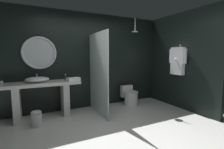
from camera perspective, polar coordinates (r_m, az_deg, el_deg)
The scene contains 14 objects.
ground_plane at distance 3.15m, azimuth 2.08°, elevation -20.80°, with size 5.76×5.76×0.00m, color silver.
back_wall_panel at distance 4.55m, azimuth -9.41°, elevation 4.72°, with size 4.80×0.10×2.60m, color black.
side_wall_right at distance 4.89m, azimuth 22.54°, elevation 4.43°, with size 0.10×2.47×2.60m, color black.
vanity_counter at distance 4.10m, azimuth -23.46°, elevation -6.55°, with size 1.71×0.56×0.85m.
vessel_sink at distance 4.08m, azimuth -24.89°, elevation -1.60°, with size 0.52×0.43×0.17m.
tumbler_cup at distance 4.02m, azimuth -34.60°, elevation -2.53°, with size 0.08×0.08×0.09m, color silver.
soap_dispenser at distance 4.09m, azimuth -16.10°, elevation -1.03°, with size 0.05×0.05×0.16m.
round_wall_mirror at distance 4.26m, azimuth -24.28°, elevation 6.99°, with size 0.79×0.06×0.79m.
shower_glass_panel at distance 4.00m, azimuth -4.91°, elevation 0.25°, with size 0.02×1.20×2.01m, color silver.
rain_shower_head at distance 4.74m, azimuth 8.13°, elevation 15.31°, with size 0.18×0.18×0.40m.
hanging_bathrobe at distance 4.73m, azimuth 22.17°, elevation 4.78°, with size 0.20×0.55×0.81m.
toilet at distance 4.83m, azimuth 6.38°, elevation -7.70°, with size 0.40×0.57×0.55m.
waste_bin at distance 3.78m, azimuth -25.12°, elevation -13.87°, with size 0.21×0.21×0.33m.
folded_hand_towel at distance 3.96m, azimuth -13.47°, elevation -1.68°, with size 0.29×0.17×0.08m, color white.
Camera 1 is at (-1.34, -2.45, 1.46)m, focal length 25.89 mm.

